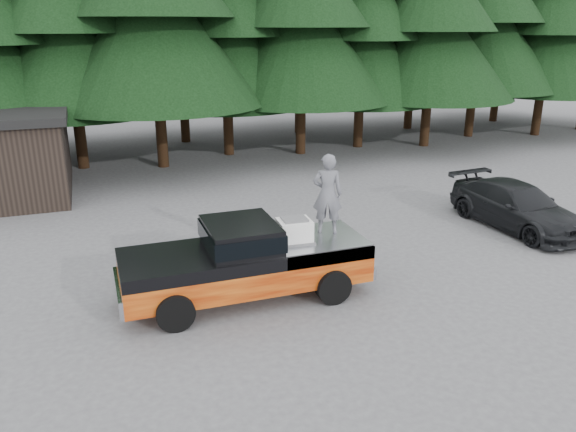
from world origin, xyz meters
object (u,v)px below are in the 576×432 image
object	(u,v)px
pickup_truck	(246,272)
air_compressor	(294,231)
man_on_bed	(327,194)
parked_car	(517,206)

from	to	relation	value
pickup_truck	air_compressor	distance (m)	1.51
man_on_bed	parked_car	bearing A→B (deg)	-144.10
pickup_truck	parked_car	world-z (taller)	parked_car
parked_car	pickup_truck	bearing A→B (deg)	-173.22
air_compressor	parked_car	world-z (taller)	air_compressor
air_compressor	man_on_bed	xyz separation A→B (m)	(0.99, 0.34, 0.74)
man_on_bed	parked_car	distance (m)	7.75
pickup_truck	man_on_bed	size ratio (longest dim) A/B	2.99
air_compressor	parked_car	distance (m)	8.66
man_on_bed	pickup_truck	bearing A→B (deg)	28.66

